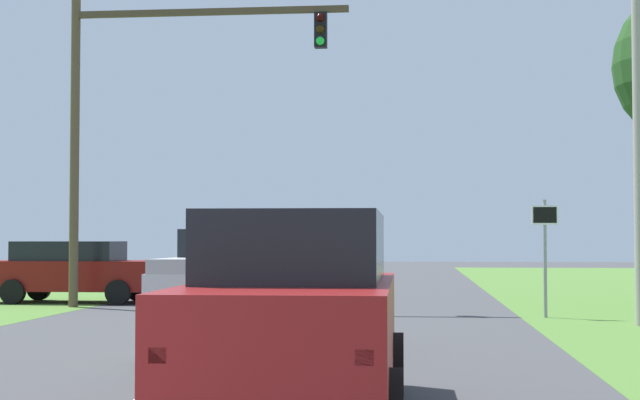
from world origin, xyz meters
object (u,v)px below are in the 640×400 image
Objects in this scene: traffic_light at (142,99)px; crossing_suv_far at (75,270)px; pickup_truck_lead at (251,290)px; keep_moving_sign at (545,242)px; utility_pole_right at (640,120)px; red_suv_near at (297,311)px.

traffic_light is 5.41m from crossing_suv_far.
keep_moving_sign is at bearing 53.12° from pickup_truck_lead.
pickup_truck_lead is at bearing -142.93° from utility_pole_right.
crossing_suv_far is at bearing 121.52° from pickup_truck_lead.
crossing_suv_far is at bearing 157.42° from utility_pole_right.
pickup_truck_lead is 1.85× the size of keep_moving_sign.
crossing_suv_far is 0.56× the size of utility_pole_right.
pickup_truck_lead is 0.60× the size of traffic_light.
red_suv_near reaches higher than pickup_truck_lead.
pickup_truck_lead is 9.18m from keep_moving_sign.
traffic_light reaches higher than pickup_truck_lead.
utility_pole_right reaches higher than traffic_light.
red_suv_near is 0.59× the size of traffic_light.
keep_moving_sign reaches higher than crossing_suv_far.
utility_pole_right is at bearing -22.58° from crossing_suv_far.
traffic_light reaches higher than red_suv_near.
traffic_light is (-5.94, 14.93, 4.37)m from red_suv_near.
traffic_light is at bearing 167.40° from keep_moving_sign.
utility_pole_right reaches higher than keep_moving_sign.
keep_moving_sign is 0.56× the size of crossing_suv_far.
red_suv_near is at bearing -118.23° from utility_pole_right.
red_suv_near is 0.58× the size of utility_pole_right.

